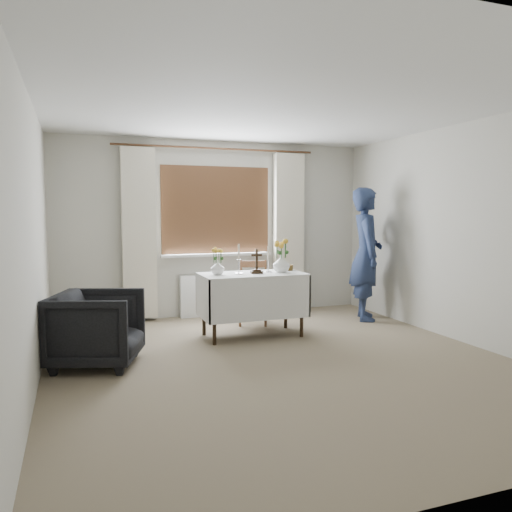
{
  "coord_description": "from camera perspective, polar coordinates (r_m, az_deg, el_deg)",
  "views": [
    {
      "loc": [
        -1.91,
        -4.45,
        1.5
      ],
      "look_at": [
        0.04,
        0.92,
        0.99
      ],
      "focal_mm": 35.0,
      "sensor_mm": 36.0,
      "label": 1
    }
  ],
  "objects": [
    {
      "name": "wicker_basket",
      "position": [
        6.29,
        3.42,
        -1.32
      ],
      "size": [
        0.23,
        0.23,
        0.07
      ],
      "primitive_type": "cylinder",
      "rotation": [
        0.0,
        0.0,
        0.33
      ],
      "color": "brown",
      "rests_on": "altar_table"
    },
    {
      "name": "flower_vase_left",
      "position": [
        5.85,
        -4.41,
        -1.33
      ],
      "size": [
        0.2,
        0.2,
        0.17
      ],
      "primitive_type": "imported",
      "rotation": [
        0.0,
        0.0,
        -0.35
      ],
      "color": "white",
      "rests_on": "altar_table"
    },
    {
      "name": "radiator",
      "position": [
        7.24,
        -4.38,
        -4.44
      ],
      "size": [
        1.1,
        0.1,
        0.6
      ],
      "primitive_type": "cube",
      "color": "silver",
      "rests_on": "ground"
    },
    {
      "name": "altar_table",
      "position": [
        6.02,
        -0.41,
        -5.59
      ],
      "size": [
        1.24,
        0.64,
        0.76
      ],
      "primitive_type": "cube",
      "color": "white",
      "rests_on": "ground"
    },
    {
      "name": "wooden_chair",
      "position": [
        6.65,
        -0.33,
        -4.21
      ],
      "size": [
        0.5,
        0.5,
        0.84
      ],
      "primitive_type": null,
      "rotation": [
        0.0,
        0.0,
        -0.37
      ],
      "color": "#55381D",
      "rests_on": "ground"
    },
    {
      "name": "armchair",
      "position": [
        5.13,
        -17.68,
        -7.9
      ],
      "size": [
        1.02,
        1.0,
        0.73
      ],
      "primitive_type": "imported",
      "rotation": [
        0.0,
        0.0,
        1.24
      ],
      "color": "black",
      "rests_on": "ground"
    },
    {
      "name": "ground",
      "position": [
        5.07,
        3.18,
        -12.09
      ],
      "size": [
        5.0,
        5.0,
        0.0
      ],
      "primitive_type": "plane",
      "color": "gray",
      "rests_on": "ground"
    },
    {
      "name": "candlestick_left",
      "position": [
        5.89,
        -1.98,
        -0.35
      ],
      "size": [
        0.12,
        0.12,
        0.36
      ],
      "primitive_type": null,
      "rotation": [
        0.0,
        0.0,
        0.17
      ],
      "color": "white",
      "rests_on": "altar_table"
    },
    {
      "name": "candlestick_right",
      "position": [
        6.05,
        1.4,
        -0.4
      ],
      "size": [
        0.1,
        0.1,
        0.32
      ],
      "primitive_type": null,
      "rotation": [
        0.0,
        0.0,
        0.16
      ],
      "color": "white",
      "rests_on": "altar_table"
    },
    {
      "name": "person",
      "position": [
        7.06,
        12.47,
        0.23
      ],
      "size": [
        0.66,
        0.79,
        1.83
      ],
      "primitive_type": "imported",
      "rotation": [
        0.0,
        0.0,
        1.17
      ],
      "color": "navy",
      "rests_on": "ground"
    },
    {
      "name": "wooden_cross",
      "position": [
        5.93,
        0.07,
        -0.6
      ],
      "size": [
        0.15,
        0.12,
        0.29
      ],
      "primitive_type": null,
      "rotation": [
        0.0,
        0.0,
        -0.13
      ],
      "color": "black",
      "rests_on": "altar_table"
    },
    {
      "name": "flower_vase_right",
      "position": [
        6.05,
        2.91,
        -0.89
      ],
      "size": [
        0.24,
        0.24,
        0.21
      ],
      "primitive_type": "imported",
      "rotation": [
        0.0,
        0.0,
        -0.2
      ],
      "color": "white",
      "rests_on": "altar_table"
    }
  ]
}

